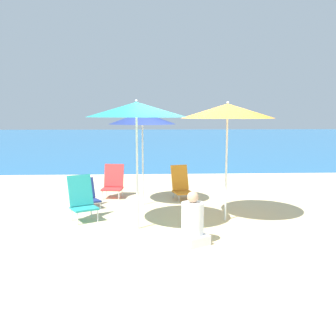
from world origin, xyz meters
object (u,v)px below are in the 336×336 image
beach_chair_navy (87,194)px  seagull (88,179)px  beach_chair_red (113,181)px  beach_umbrella_navy (142,118)px  person_seated_near (193,223)px  beach_chair_orange (181,184)px  beach_chair_teal (82,198)px  beach_umbrella_teal (136,110)px  beach_umbrella_orange (228,111)px

beach_chair_navy → seagull: beach_chair_navy is taller
beach_chair_navy → beach_chair_red: 1.16m
beach_umbrella_navy → person_seated_near: bearing=-72.6°
beach_chair_orange → seagull: beach_chair_orange is taller
beach_chair_red → beach_chair_teal: size_ratio=0.93×
beach_umbrella_navy → beach_umbrella_teal: beach_umbrella_teal is taller
beach_chair_red → beach_chair_teal: bearing=-93.8°
beach_chair_teal → beach_chair_orange: size_ratio=1.08×
beach_umbrella_orange → beach_chair_red: beach_umbrella_orange is taller
beach_umbrella_orange → person_seated_near: beach_umbrella_orange is taller
beach_umbrella_navy → beach_chair_navy: bearing=-170.4°
beach_umbrella_teal → beach_chair_orange: bearing=68.2°
beach_umbrella_navy → beach_chair_red: 1.95m
beach_umbrella_teal → seagull: (-1.64, 4.60, -2.00)m
beach_umbrella_navy → beach_chair_teal: beach_umbrella_navy is taller
beach_chair_teal → seagull: 4.01m
beach_chair_navy → person_seated_near: bearing=-81.4°
beach_umbrella_navy → beach_chair_red: size_ratio=2.63×
beach_umbrella_navy → beach_umbrella_teal: (-0.06, -1.84, 0.16)m
beach_umbrella_orange → seagull: 5.66m
beach_chair_red → seagull: size_ratio=3.04×
beach_umbrella_navy → beach_umbrella_orange: size_ratio=0.94×
beach_chair_red → beach_umbrella_teal: bearing=-68.0°
beach_chair_red → beach_chair_orange: (1.69, -0.21, -0.04)m
beach_chair_red → beach_chair_teal: 2.09m
person_seated_near → beach_chair_teal: bearing=113.9°
person_seated_near → seagull: bearing=85.2°
beach_chair_red → person_seated_near: 3.87m
beach_umbrella_navy → beach_umbrella_orange: bearing=-40.0°
beach_umbrella_navy → seagull: beach_umbrella_navy is taller
beach_umbrella_navy → beach_umbrella_teal: 1.85m
beach_umbrella_orange → beach_chair_navy: bearing=158.0°
beach_chair_red → person_seated_near: size_ratio=0.96×
beach_chair_teal → seagull: beach_chair_teal is taller
beach_umbrella_orange → beach_chair_teal: 3.27m
beach_umbrella_teal → seagull: size_ratio=8.59×
beach_chair_navy → beach_chair_red: bearing=34.2°
beach_umbrella_navy → beach_umbrella_teal: size_ratio=0.93×
beach_chair_navy → person_seated_near: 3.23m
beach_chair_teal → person_seated_near: 2.49m
beach_chair_teal → person_seated_near: beach_chair_teal is taller
beach_umbrella_teal → beach_chair_navy: size_ratio=3.57×
beach_umbrella_navy → beach_umbrella_orange: (1.63, -1.37, 0.14)m
seagull → beach_chair_teal: bearing=-82.2°
beach_umbrella_orange → beach_chair_orange: size_ratio=2.83×
beach_umbrella_navy → beach_chair_orange: 1.97m
beach_umbrella_teal → person_seated_near: bearing=-42.7°
beach_chair_teal → beach_chair_navy: bearing=64.4°
beach_umbrella_teal → person_seated_near: 2.18m
beach_chair_red → beach_chair_orange: bearing=0.4°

